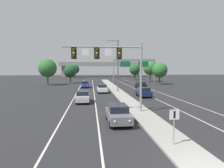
# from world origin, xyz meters

# --- Properties ---
(median_island) EXTENTS (2.40, 110.00, 0.15)m
(median_island) POSITION_xyz_m (0.00, 18.00, 0.07)
(median_island) COLOR #9E9B93
(median_island) RESTS_ON ground
(lane_stripe_oncoming_center) EXTENTS (0.14, 100.00, 0.01)m
(lane_stripe_oncoming_center) POSITION_xyz_m (-4.70, 25.00, 0.00)
(lane_stripe_oncoming_center) COLOR silver
(lane_stripe_oncoming_center) RESTS_ON ground
(lane_stripe_receding_center) EXTENTS (0.14, 100.00, 0.01)m
(lane_stripe_receding_center) POSITION_xyz_m (4.70, 25.00, 0.00)
(lane_stripe_receding_center) COLOR silver
(lane_stripe_receding_center) RESTS_ON ground
(edge_stripe_left) EXTENTS (0.14, 100.00, 0.01)m
(edge_stripe_left) POSITION_xyz_m (-8.00, 25.00, 0.00)
(edge_stripe_left) COLOR silver
(edge_stripe_left) RESTS_ON ground
(edge_stripe_right) EXTENTS (0.14, 100.00, 0.01)m
(edge_stripe_right) POSITION_xyz_m (8.00, 25.00, 0.00)
(edge_stripe_right) COLOR silver
(edge_stripe_right) RESTS_ON ground
(overhead_signal_mast) EXTENTS (8.31, 0.44, 7.20)m
(overhead_signal_mast) POSITION_xyz_m (-2.91, 13.12, 5.53)
(overhead_signal_mast) COLOR gray
(overhead_signal_mast) RESTS_ON median_island
(median_sign_post) EXTENTS (0.60, 0.10, 2.20)m
(median_sign_post) POSITION_xyz_m (-0.30, 3.22, 1.59)
(median_sign_post) COLOR gray
(median_sign_post) RESTS_ON median_island
(street_lamp_median) EXTENTS (2.58, 0.28, 10.00)m
(street_lamp_median) POSITION_xyz_m (-0.25, 31.83, 5.79)
(street_lamp_median) COLOR #4C4C51
(street_lamp_median) RESTS_ON median_island
(car_oncoming_grey) EXTENTS (1.90, 4.50, 1.58)m
(car_oncoming_grey) POSITION_xyz_m (-2.95, 9.07, 0.82)
(car_oncoming_grey) COLOR slate
(car_oncoming_grey) RESTS_ON ground
(car_oncoming_silver) EXTENTS (1.85, 4.48, 1.58)m
(car_oncoming_silver) POSITION_xyz_m (-6.39, 20.34, 0.82)
(car_oncoming_silver) COLOR #B7B7BC
(car_oncoming_silver) RESTS_ON ground
(car_oncoming_white) EXTENTS (1.89, 4.50, 1.58)m
(car_oncoming_white) POSITION_xyz_m (-3.13, 31.62, 0.82)
(car_oncoming_white) COLOR silver
(car_oncoming_white) RESTS_ON ground
(car_oncoming_blue) EXTENTS (1.84, 4.48, 1.58)m
(car_oncoming_blue) POSITION_xyz_m (-6.65, 42.24, 0.82)
(car_oncoming_blue) COLOR navy
(car_oncoming_blue) RESTS_ON ground
(car_receding_navy) EXTENTS (1.85, 4.48, 1.58)m
(car_receding_navy) POSITION_xyz_m (3.36, 24.99, 0.82)
(car_receding_navy) COLOR #141E4C
(car_receding_navy) RESTS_ON ground
(car_receding_black) EXTENTS (1.84, 4.48, 1.58)m
(car_receding_black) POSITION_xyz_m (6.28, 38.92, 0.82)
(car_receding_black) COLOR black
(car_receding_black) RESTS_ON ground
(highway_sign_gantry) EXTENTS (13.28, 0.42, 7.50)m
(highway_sign_gantry) POSITION_xyz_m (8.20, 55.80, 6.16)
(highway_sign_gantry) COLOR gray
(highway_sign_gantry) RESTS_ON ground
(overpass_bridge) EXTENTS (42.40, 6.40, 7.65)m
(overpass_bridge) POSITION_xyz_m (0.00, 100.80, 5.78)
(overpass_bridge) COLOR gray
(overpass_bridge) RESTS_ON ground
(tree_far_right_a) EXTENTS (4.28, 4.28, 6.20)m
(tree_far_right_a) POSITION_xyz_m (12.40, 75.14, 4.04)
(tree_far_right_a) COLOR #4C3823
(tree_far_right_a) RESTS_ON ground
(tree_far_right_b) EXTENTS (5.02, 5.02, 7.26)m
(tree_far_right_b) POSITION_xyz_m (15.31, 62.81, 4.74)
(tree_far_right_b) COLOR #4C3823
(tree_far_right_b) RESTS_ON ground
(tree_far_right_c) EXTENTS (4.36, 4.36, 6.30)m
(tree_far_right_c) POSITION_xyz_m (14.34, 49.66, 4.12)
(tree_far_right_c) COLOR #4C3823
(tree_far_right_c) RESTS_ON ground
(tree_far_left_b) EXTENTS (4.34, 4.34, 6.28)m
(tree_far_left_b) POSITION_xyz_m (-12.60, 87.37, 4.10)
(tree_far_left_b) COLOR #4C3823
(tree_far_left_b) RESTS_ON ground
(tree_far_left_a) EXTENTS (3.97, 3.97, 5.74)m
(tree_far_left_a) POSITION_xyz_m (-11.59, 57.03, 3.74)
(tree_far_left_a) COLOR #4C3823
(tree_far_left_a) RESTS_ON ground
(tree_far_left_c) EXTENTS (4.97, 4.97, 7.19)m
(tree_far_left_c) POSITION_xyz_m (-17.02, 50.16, 4.69)
(tree_far_left_c) COLOR #4C3823
(tree_far_left_c) RESTS_ON ground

